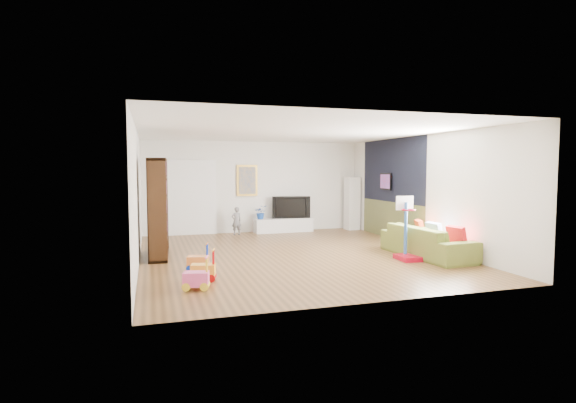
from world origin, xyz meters
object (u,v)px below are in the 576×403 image
object	(u,v)px
bookshelf	(158,208)
sofa	(427,241)
basketball_hoop	(409,228)
media_console	(283,225)

from	to	relation	value
bookshelf	sofa	distance (m)	5.82
bookshelf	sofa	world-z (taller)	bookshelf
bookshelf	basketball_hoop	distance (m)	5.31
sofa	basketball_hoop	distance (m)	0.69
media_console	bookshelf	xyz separation A→B (m)	(-3.65, -2.88, 0.85)
media_console	sofa	distance (m)	4.92
sofa	basketball_hoop	xyz separation A→B (m)	(-0.57, -0.20, 0.33)
bookshelf	basketball_hoop	world-z (taller)	bookshelf
bookshelf	basketball_hoop	bearing A→B (deg)	-17.46
sofa	bookshelf	bearing A→B (deg)	69.75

